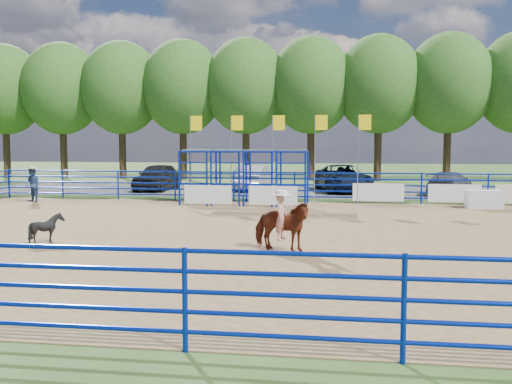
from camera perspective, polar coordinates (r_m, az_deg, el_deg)
ground at (r=17.99m, az=1.40°, el=-4.43°), size 120.00×120.00×0.00m
arena_dirt at (r=17.99m, az=1.40°, el=-4.40°), size 30.00×20.00×0.02m
gravel_strip at (r=34.81m, az=4.75°, el=0.18°), size 40.00×10.00×0.01m
announcer_table at (r=27.06m, az=21.82°, el=-0.68°), size 1.58×0.85×0.81m
horse_and_rider at (r=15.35m, az=2.54°, el=-3.01°), size 1.76×1.11×2.26m
calf at (r=17.54m, az=-20.20°, el=-3.44°), size 0.86×0.77×0.90m
spectator_cowboy at (r=29.83m, az=-21.45°, el=0.73°), size 1.02×0.95×1.73m
car_a at (r=35.23m, az=-9.82°, el=1.51°), size 2.06×4.83×1.63m
car_b at (r=34.63m, az=-0.17°, el=1.45°), size 1.95×4.76×1.53m
car_c at (r=34.07m, az=8.66°, el=1.37°), size 3.82×6.11×1.58m
car_d at (r=33.57m, az=18.78°, el=0.85°), size 3.36×4.78×1.29m
perimeter_fence at (r=17.88m, az=1.40°, el=-2.06°), size 30.10×20.10×1.50m
chute_assembly at (r=26.81m, az=-0.37°, el=1.42°), size 19.32×2.41×4.20m
treeline at (r=43.91m, az=5.56°, el=11.03°), size 56.40×6.40×11.24m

